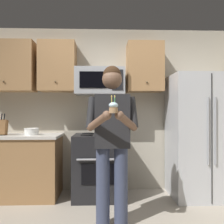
{
  "coord_description": "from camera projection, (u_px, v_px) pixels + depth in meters",
  "views": [
    {
      "loc": [
        -0.1,
        -2.18,
        1.24
      ],
      "look_at": [
        -0.0,
        0.45,
        1.25
      ],
      "focal_mm": 38.41,
      "sensor_mm": 36.0,
      "label": 1
    }
  ],
  "objects": [
    {
      "name": "oven_range",
      "position": [
        100.0,
        166.0,
        3.53
      ],
      "size": [
        0.76,
        0.7,
        0.93
      ],
      "color": "black",
      "rests_on": "ground"
    },
    {
      "name": "microwave",
      "position": [
        100.0,
        82.0,
        3.66
      ],
      "size": [
        0.74,
        0.41,
        0.4
      ],
      "color": "#9EA0A5"
    },
    {
      "name": "knife_block",
      "position": [
        1.0,
        127.0,
        3.45
      ],
      "size": [
        0.16,
        0.15,
        0.32
      ],
      "color": "brown",
      "rests_on": "counter_left"
    },
    {
      "name": "cabinet_row_upper",
      "position": [
        63.0,
        67.0,
        3.69
      ],
      "size": [
        2.78,
        0.36,
        0.76
      ],
      "color": "#9E7247"
    },
    {
      "name": "bowl_large_white",
      "position": [
        32.0,
        131.0,
        3.5
      ],
      "size": [
        0.21,
        0.21,
        0.1
      ],
      "color": "white",
      "rests_on": "counter_left"
    },
    {
      "name": "person",
      "position": [
        112.0,
        135.0,
        2.62
      ],
      "size": [
        0.6,
        0.48,
        1.76
      ],
      "color": "#383F59",
      "rests_on": "ground"
    },
    {
      "name": "refrigerator",
      "position": [
        201.0,
        136.0,
        3.55
      ],
      "size": [
        0.9,
        0.75,
        1.8
      ],
      "color": "#B7BABF",
      "rests_on": "ground"
    },
    {
      "name": "cupcake",
      "position": [
        113.0,
        107.0,
        2.3
      ],
      "size": [
        0.09,
        0.09,
        0.17
      ],
      "color": "#A87F56"
    },
    {
      "name": "counter_left",
      "position": [
        11.0,
        166.0,
        3.51
      ],
      "size": [
        1.44,
        0.66,
        0.92
      ],
      "color": "#9E7247",
      "rests_on": "ground"
    },
    {
      "name": "wall_back",
      "position": [
        109.0,
        109.0,
        3.93
      ],
      "size": [
        4.4,
        0.1,
        2.6
      ],
      "primitive_type": "cube",
      "color": "#B7AD99",
      "rests_on": "ground"
    }
  ]
}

